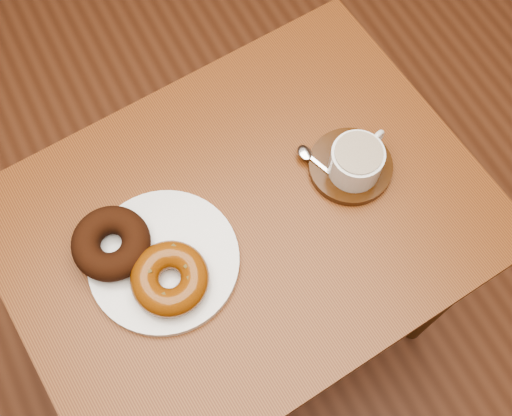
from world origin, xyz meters
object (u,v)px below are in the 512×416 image
coffee_cup (357,160)px  donut_plate (164,261)px  saucer (350,166)px  cafe_table (246,243)px

coffee_cup → donut_plate: bearing=158.9°
saucer → coffee_cup: coffee_cup is taller
cafe_table → donut_plate: 0.18m
donut_plate → cafe_table: bearing=2.8°
donut_plate → coffee_cup: bearing=-0.7°
saucer → coffee_cup: (0.00, -0.01, 0.04)m
cafe_table → coffee_cup: (0.19, -0.01, 0.15)m
cafe_table → donut_plate: donut_plate is taller
cafe_table → donut_plate: size_ratio=3.45×
saucer → coffee_cup: bearing=-87.8°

